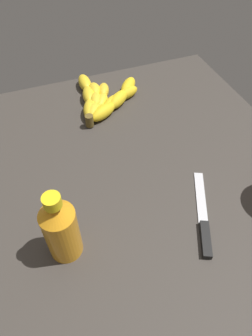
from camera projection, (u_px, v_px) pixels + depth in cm
name	position (u px, v px, depth cm)	size (l,w,h in cm)	color
ground_plane	(143.00, 175.00, 67.35)	(78.12, 70.17, 4.92)	#38332D
banana_bunch	(103.00, 99.00, 79.12)	(21.09, 19.14, 3.30)	yellow
honey_bottle	(61.00, 228.00, 47.93)	(5.70, 5.70, 15.41)	orange
butter_knife	(203.00, 219.00, 56.65)	(18.24, 9.72, 1.20)	silver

